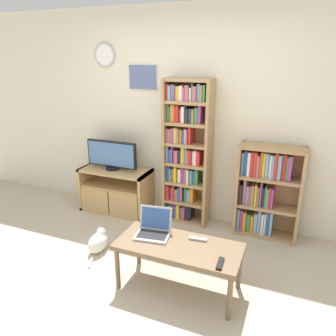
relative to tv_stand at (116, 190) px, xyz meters
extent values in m
plane|color=#BCAD93|center=(0.89, -1.49, -0.30)|extent=(18.00, 18.00, 0.00)
cube|color=beige|center=(0.89, 0.28, 1.00)|extent=(6.90, 0.06, 2.60)
torus|color=#B2B2B7|center=(-0.20, 0.24, 1.74)|extent=(0.31, 0.03, 0.31)
cylinder|color=white|center=(-0.20, 0.24, 1.74)|extent=(0.25, 0.02, 0.25)
cube|color=silver|center=(0.33, 0.25, 1.47)|extent=(0.41, 0.01, 0.32)
cube|color=slate|center=(0.33, 0.24, 1.47)|extent=(0.37, 0.02, 0.29)
cube|color=tan|center=(-0.45, 0.02, 0.00)|extent=(0.04, 0.43, 0.60)
cube|color=tan|center=(0.45, 0.02, 0.00)|extent=(0.04, 0.43, 0.60)
cube|color=tan|center=(0.00, 0.02, 0.28)|extent=(0.94, 0.43, 0.04)
cube|color=tan|center=(0.00, 0.02, -0.28)|extent=(0.94, 0.43, 0.04)
cube|color=tan|center=(0.00, 0.02, 0.06)|extent=(0.87, 0.40, 0.04)
cube|color=tan|center=(-0.22, -0.19, -0.10)|extent=(0.42, 0.02, 0.32)
cube|color=tan|center=(0.22, -0.19, -0.10)|extent=(0.42, 0.02, 0.32)
cylinder|color=black|center=(-0.03, 0.00, 0.32)|extent=(0.18, 0.18, 0.04)
cube|color=black|center=(-0.03, 0.00, 0.51)|extent=(0.71, 0.05, 0.35)
cube|color=#4770A8|center=(-0.03, -0.02, 0.51)|extent=(0.67, 0.01, 0.31)
cube|color=tan|center=(0.71, 0.10, 0.59)|extent=(0.04, 0.27, 1.79)
cube|color=tan|center=(1.25, 0.10, 0.59)|extent=(0.04, 0.27, 1.79)
cube|color=tan|center=(0.98, 0.22, 0.59)|extent=(0.57, 0.02, 1.79)
cube|color=tan|center=(0.98, 0.10, -0.28)|extent=(0.50, 0.24, 0.04)
cube|color=tan|center=(0.98, 0.10, -0.03)|extent=(0.50, 0.24, 0.04)
cube|color=tan|center=(0.98, 0.10, 0.22)|extent=(0.50, 0.24, 0.04)
cube|color=tan|center=(0.98, 0.10, 0.47)|extent=(0.50, 0.24, 0.04)
cube|color=tan|center=(0.98, 0.10, 0.72)|extent=(0.50, 0.24, 0.04)
cube|color=tan|center=(0.98, 0.10, 0.97)|extent=(0.50, 0.24, 0.04)
cube|color=tan|center=(0.98, 0.10, 1.22)|extent=(0.50, 0.24, 0.04)
cube|color=tan|center=(0.98, 0.10, 1.47)|extent=(0.50, 0.24, 0.04)
cube|color=#5B9389|center=(0.75, 0.10, -0.18)|extent=(0.04, 0.21, 0.16)
cube|color=#2856A8|center=(0.79, 0.11, -0.17)|extent=(0.04, 0.20, 0.19)
cube|color=red|center=(0.83, 0.11, -0.17)|extent=(0.03, 0.18, 0.20)
cube|color=#2856A8|center=(0.86, 0.10, -0.18)|extent=(0.03, 0.21, 0.17)
cube|color=gold|center=(0.90, 0.10, -0.17)|extent=(0.04, 0.22, 0.20)
cube|color=#93704C|center=(0.94, 0.11, -0.19)|extent=(0.04, 0.18, 0.15)
cube|color=#9E4293|center=(0.97, 0.10, -0.17)|extent=(0.03, 0.21, 0.18)
cube|color=#232328|center=(1.01, 0.11, -0.16)|extent=(0.04, 0.19, 0.20)
cube|color=#232328|center=(1.05, 0.11, -0.18)|extent=(0.02, 0.19, 0.18)
cube|color=red|center=(0.75, 0.10, 0.08)|extent=(0.04, 0.21, 0.19)
cube|color=#9E4293|center=(0.79, 0.11, 0.06)|extent=(0.03, 0.17, 0.16)
cube|color=red|center=(0.83, 0.11, 0.08)|extent=(0.03, 0.20, 0.19)
cube|color=#93704C|center=(0.87, 0.11, 0.06)|extent=(0.04, 0.19, 0.15)
cube|color=#2856A8|center=(0.90, 0.11, 0.08)|extent=(0.02, 0.20, 0.18)
cube|color=#B75B70|center=(0.93, 0.11, 0.09)|extent=(0.03, 0.19, 0.20)
cube|color=#232328|center=(0.96, 0.11, 0.07)|extent=(0.02, 0.17, 0.17)
cube|color=#388947|center=(0.99, 0.11, 0.09)|extent=(0.02, 0.19, 0.20)
cube|color=#759EB7|center=(1.02, 0.11, 0.07)|extent=(0.04, 0.17, 0.17)
cube|color=orange|center=(1.06, 0.11, 0.08)|extent=(0.04, 0.17, 0.19)
cube|color=#2856A8|center=(0.76, 0.11, 0.33)|extent=(0.04, 0.19, 0.19)
cube|color=#5B9389|center=(0.79, 0.10, 0.32)|extent=(0.02, 0.21, 0.17)
cube|color=orange|center=(0.82, 0.11, 0.32)|extent=(0.03, 0.17, 0.17)
cube|color=gold|center=(0.85, 0.11, 0.34)|extent=(0.03, 0.20, 0.20)
cube|color=gold|center=(0.88, 0.11, 0.32)|extent=(0.02, 0.17, 0.17)
cube|color=white|center=(0.91, 0.11, 0.32)|extent=(0.03, 0.19, 0.18)
cube|color=#9E4293|center=(0.94, 0.11, 0.34)|extent=(0.03, 0.18, 0.20)
cube|color=#B75B70|center=(0.97, 0.11, 0.33)|extent=(0.02, 0.17, 0.18)
cube|color=#B75B70|center=(0.99, 0.11, 0.33)|extent=(0.03, 0.20, 0.20)
cube|color=white|center=(1.02, 0.10, 0.33)|extent=(0.02, 0.21, 0.18)
cube|color=#5B9389|center=(1.05, 0.11, 0.32)|extent=(0.03, 0.18, 0.18)
cube|color=#2856A8|center=(1.09, 0.11, 0.32)|extent=(0.03, 0.17, 0.17)
cube|color=#388947|center=(1.12, 0.11, 0.34)|extent=(0.04, 0.18, 0.20)
cube|color=#759EB7|center=(0.75, 0.11, 0.59)|extent=(0.02, 0.20, 0.20)
cube|color=#2856A8|center=(0.78, 0.11, 0.57)|extent=(0.04, 0.19, 0.16)
cube|color=#9E4293|center=(0.81, 0.11, 0.59)|extent=(0.02, 0.20, 0.20)
cube|color=#B75B70|center=(0.83, 0.11, 0.56)|extent=(0.03, 0.17, 0.16)
cube|color=#B75B70|center=(0.87, 0.10, 0.56)|extent=(0.04, 0.21, 0.16)
cube|color=#232328|center=(0.90, 0.11, 0.56)|extent=(0.03, 0.19, 0.16)
cube|color=gold|center=(0.94, 0.11, 0.59)|extent=(0.04, 0.19, 0.20)
cube|color=#759EB7|center=(0.98, 0.11, 0.59)|extent=(0.02, 0.17, 0.20)
cube|color=#B75B70|center=(1.00, 0.11, 0.57)|extent=(0.02, 0.18, 0.17)
cube|color=red|center=(1.04, 0.11, 0.57)|extent=(0.03, 0.20, 0.17)
cube|color=white|center=(1.07, 0.12, 0.57)|extent=(0.03, 0.17, 0.17)
cube|color=white|center=(1.10, 0.11, 0.58)|extent=(0.03, 0.21, 0.18)
cube|color=red|center=(1.14, 0.10, 0.57)|extent=(0.04, 0.21, 0.18)
cube|color=#B75B70|center=(0.75, 0.11, 0.82)|extent=(0.02, 0.20, 0.17)
cube|color=#93704C|center=(0.78, 0.11, 0.82)|extent=(0.03, 0.20, 0.16)
cube|color=#9E4293|center=(0.81, 0.10, 0.83)|extent=(0.04, 0.21, 0.18)
cube|color=gold|center=(0.85, 0.10, 0.83)|extent=(0.03, 0.21, 0.19)
cube|color=#93704C|center=(0.88, 0.10, 0.83)|extent=(0.03, 0.22, 0.18)
cube|color=orange|center=(0.92, 0.11, 0.82)|extent=(0.03, 0.19, 0.17)
cube|color=#2856A8|center=(0.94, 0.11, 0.82)|extent=(0.02, 0.19, 0.16)
cube|color=white|center=(0.96, 0.11, 0.83)|extent=(0.02, 0.18, 0.18)
cube|color=#B75B70|center=(0.99, 0.10, 0.82)|extent=(0.03, 0.21, 0.18)
cube|color=red|center=(1.02, 0.11, 0.84)|extent=(0.03, 0.19, 0.20)
cube|color=#388947|center=(0.75, 0.12, 1.08)|extent=(0.03, 0.17, 0.20)
cube|color=#2856A8|center=(0.78, 0.11, 1.07)|extent=(0.02, 0.17, 0.17)
cube|color=orange|center=(0.81, 0.11, 1.09)|extent=(0.04, 0.18, 0.20)
cube|color=red|center=(0.85, 0.11, 1.08)|extent=(0.03, 0.18, 0.19)
cube|color=red|center=(0.88, 0.11, 1.09)|extent=(0.02, 0.19, 0.20)
cube|color=red|center=(0.90, 0.11, 1.06)|extent=(0.03, 0.17, 0.15)
cube|color=white|center=(0.94, 0.11, 1.08)|extent=(0.04, 0.20, 0.19)
cube|color=#232328|center=(0.99, 0.11, 1.07)|extent=(0.04, 0.21, 0.17)
cube|color=#5B9389|center=(1.02, 0.12, 1.07)|extent=(0.02, 0.17, 0.16)
cube|color=#232328|center=(1.04, 0.11, 1.06)|extent=(0.02, 0.18, 0.15)
cube|color=#93704C|center=(1.06, 0.11, 1.07)|extent=(0.03, 0.21, 0.17)
cube|color=#388947|center=(1.10, 0.11, 1.08)|extent=(0.04, 0.19, 0.18)
cube|color=#9E4293|center=(1.14, 0.11, 1.09)|extent=(0.04, 0.18, 0.20)
cube|color=red|center=(0.75, 0.11, 1.33)|extent=(0.03, 0.20, 0.18)
cube|color=#759EB7|center=(0.78, 0.10, 1.32)|extent=(0.03, 0.21, 0.17)
cube|color=#759EB7|center=(0.80, 0.11, 1.33)|extent=(0.02, 0.18, 0.18)
cube|color=#9E4293|center=(0.83, 0.11, 1.32)|extent=(0.02, 0.19, 0.17)
cube|color=gold|center=(0.87, 0.11, 1.32)|extent=(0.04, 0.17, 0.16)
cube|color=white|center=(0.91, 0.11, 1.32)|extent=(0.04, 0.19, 0.17)
cube|color=#B75B70|center=(0.95, 0.10, 1.31)|extent=(0.02, 0.22, 0.15)
cube|color=#B75B70|center=(0.98, 0.10, 1.33)|extent=(0.04, 0.21, 0.18)
cube|color=white|center=(1.02, 0.11, 1.31)|extent=(0.02, 0.19, 0.15)
cube|color=#388947|center=(1.04, 0.11, 1.34)|extent=(0.02, 0.18, 0.20)
cube|color=#B75B70|center=(1.07, 0.11, 1.32)|extent=(0.04, 0.20, 0.17)
cube|color=#759EB7|center=(1.12, 0.11, 1.33)|extent=(0.04, 0.17, 0.19)
cube|color=#93704C|center=(1.15, 0.10, 1.33)|extent=(0.03, 0.21, 0.18)
cube|color=#388947|center=(1.18, 0.11, 1.33)|extent=(0.03, 0.20, 0.19)
cube|color=tan|center=(1.62, 0.10, 0.24)|extent=(0.04, 0.28, 1.09)
cube|color=tan|center=(2.31, 0.10, 0.24)|extent=(0.04, 0.28, 1.09)
cube|color=tan|center=(1.97, 0.22, 0.24)|extent=(0.72, 0.02, 1.09)
cube|color=tan|center=(1.97, 0.10, -0.28)|extent=(0.65, 0.24, 0.04)
cube|color=tan|center=(1.97, 0.10, 0.07)|extent=(0.65, 0.24, 0.04)
cube|color=tan|center=(1.97, 0.10, 0.42)|extent=(0.65, 0.24, 0.04)
cube|color=tan|center=(1.97, 0.10, 0.77)|extent=(0.65, 0.24, 0.04)
cube|color=#759EB7|center=(1.66, 0.11, -0.13)|extent=(0.03, 0.19, 0.27)
cube|color=#9E4293|center=(1.70, 0.11, -0.14)|extent=(0.03, 0.18, 0.26)
cube|color=orange|center=(1.74, 0.11, -0.14)|extent=(0.04, 0.20, 0.25)
cube|color=#388947|center=(1.78, 0.11, -0.15)|extent=(0.04, 0.18, 0.22)
cube|color=orange|center=(1.83, 0.10, -0.15)|extent=(0.03, 0.21, 0.22)
cube|color=#759EB7|center=(1.87, 0.11, -0.14)|extent=(0.04, 0.20, 0.25)
cube|color=#759EB7|center=(1.90, 0.10, -0.12)|extent=(0.03, 0.21, 0.29)
cube|color=white|center=(1.94, 0.11, -0.13)|extent=(0.03, 0.19, 0.26)
cube|color=white|center=(1.97, 0.11, -0.13)|extent=(0.02, 0.19, 0.27)
cube|color=#2856A8|center=(2.00, 0.11, -0.12)|extent=(0.03, 0.20, 0.30)
cube|color=#759EB7|center=(2.04, 0.11, -0.12)|extent=(0.03, 0.20, 0.30)
cube|color=#232328|center=(1.67, 0.10, 0.20)|extent=(0.04, 0.21, 0.23)
cube|color=#B75B70|center=(1.71, 0.11, 0.24)|extent=(0.03, 0.18, 0.30)
cube|color=#759EB7|center=(1.74, 0.11, 0.20)|extent=(0.02, 0.19, 0.22)
cube|color=#B75B70|center=(1.77, 0.11, 0.20)|extent=(0.03, 0.19, 0.22)
cube|color=#93704C|center=(1.80, 0.10, 0.21)|extent=(0.04, 0.22, 0.25)
cube|color=gold|center=(1.84, 0.10, 0.22)|extent=(0.02, 0.21, 0.26)
cube|color=#93704C|center=(1.86, 0.11, 0.20)|extent=(0.03, 0.19, 0.23)
cube|color=#9E4293|center=(1.89, 0.11, 0.23)|extent=(0.02, 0.20, 0.30)
cube|color=#232328|center=(1.92, 0.11, 0.20)|extent=(0.03, 0.19, 0.23)
cube|color=#388947|center=(1.95, 0.11, 0.21)|extent=(0.02, 0.20, 0.25)
cube|color=#5B9389|center=(1.97, 0.10, 0.20)|extent=(0.02, 0.21, 0.23)
cube|color=red|center=(1.99, 0.10, 0.21)|extent=(0.02, 0.22, 0.25)
cube|color=#9E4293|center=(2.02, 0.10, 0.20)|extent=(0.02, 0.21, 0.24)
cube|color=#759EB7|center=(1.66, 0.11, 0.57)|extent=(0.02, 0.17, 0.26)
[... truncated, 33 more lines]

